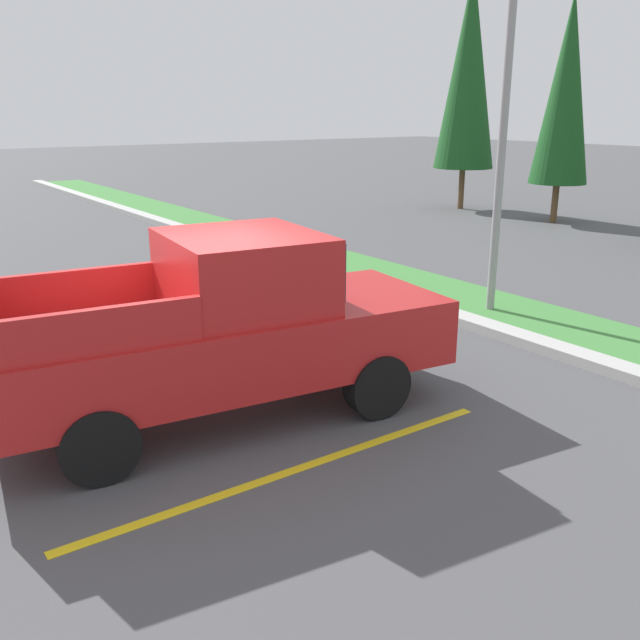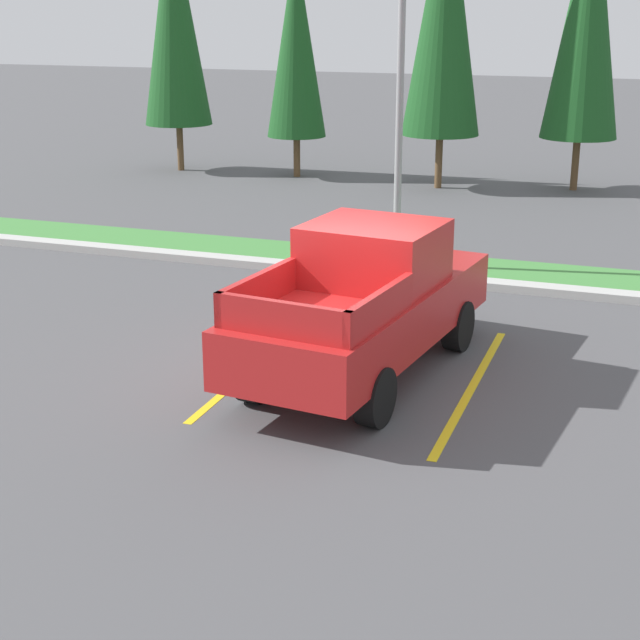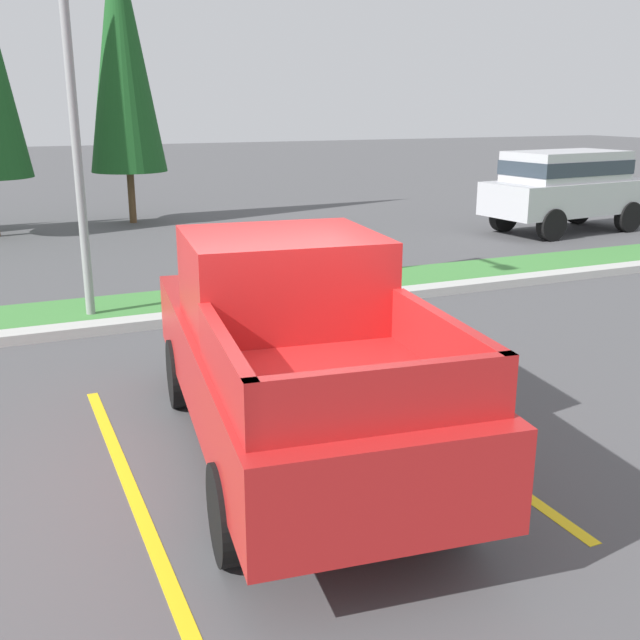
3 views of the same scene
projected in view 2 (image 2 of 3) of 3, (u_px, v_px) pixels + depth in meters
The scene contains 11 objects.
ground_plane at pixel (343, 374), 13.75m from camera, with size 120.00×120.00×0.00m, color #4C4C4F.
parking_line_near at pixel (262, 360), 14.25m from camera, with size 0.12×4.80×0.01m, color yellow.
parking_line_far at pixel (472, 387), 13.26m from camera, with size 0.12×4.80×0.01m, color yellow.
curb_strip at pixel (426, 279), 18.21m from camera, with size 56.00×0.40×0.15m, color #B2B2AD.
grass_median at pixel (440, 267), 19.21m from camera, with size 56.00×1.80×0.06m, color #42843D.
pickup_truck_main at pixel (366, 302), 13.48m from camera, with size 2.53×5.42×2.10m.
street_light at pixel (398, 66), 17.96m from camera, with size 0.24×1.49×6.66m.
cypress_tree_leftmost at pixel (174, 15), 29.07m from camera, with size 2.05×2.05×7.89m.
cypress_tree_left_inner at pixel (296, 41), 28.17m from camera, with size 1.74×1.74×6.68m.
cypress_tree_center at pixel (445, 7), 26.09m from camera, with size 2.15×2.15×8.26m.
cypress_tree_right_inner at pixel (587, 13), 25.82m from camera, with size 2.09×2.09×8.03m.
Camera 2 is at (3.99, -12.21, 4.97)m, focal length 54.79 mm.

